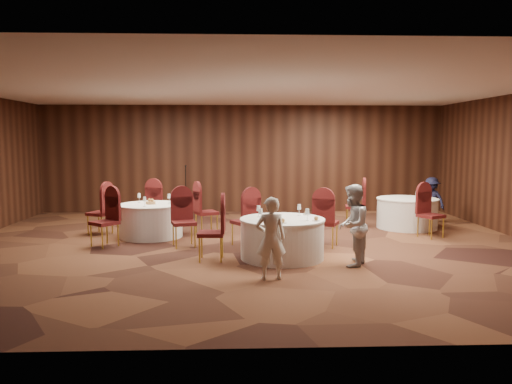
{
  "coord_description": "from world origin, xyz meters",
  "views": [
    {
      "loc": [
        -0.19,
        -10.01,
        2.17
      ],
      "look_at": [
        0.2,
        0.2,
        1.1
      ],
      "focal_mm": 35.0,
      "sensor_mm": 36.0,
      "label": 1
    }
  ],
  "objects_px": {
    "table_left": "(151,220)",
    "woman_a": "(271,238)",
    "man_c": "(431,200)",
    "table_main": "(282,238)",
    "mic_stand": "(186,203)",
    "table_right": "(407,213)",
    "woman_b": "(352,225)"
  },
  "relations": [
    {
      "from": "table_left",
      "to": "woman_a",
      "type": "distance_m",
      "value": 4.32
    },
    {
      "from": "table_left",
      "to": "man_c",
      "type": "distance_m",
      "value": 7.26
    },
    {
      "from": "table_main",
      "to": "mic_stand",
      "type": "height_order",
      "value": "mic_stand"
    },
    {
      "from": "mic_stand",
      "to": "woman_a",
      "type": "relative_size",
      "value": 1.13
    },
    {
      "from": "table_right",
      "to": "mic_stand",
      "type": "height_order",
      "value": "mic_stand"
    },
    {
      "from": "table_main",
      "to": "woman_a",
      "type": "xyz_separation_m",
      "value": [
        -0.31,
        -1.39,
        0.28
      ]
    },
    {
      "from": "woman_b",
      "to": "man_c",
      "type": "relative_size",
      "value": 1.19
    },
    {
      "from": "mic_stand",
      "to": "man_c",
      "type": "distance_m",
      "value": 6.64
    },
    {
      "from": "woman_a",
      "to": "mic_stand",
      "type": "bearing_deg",
      "value": -78.0
    },
    {
      "from": "table_main",
      "to": "table_left",
      "type": "bearing_deg",
      "value": 141.96
    },
    {
      "from": "woman_b",
      "to": "mic_stand",
      "type": "bearing_deg",
      "value": -121.78
    },
    {
      "from": "table_main",
      "to": "table_right",
      "type": "height_order",
      "value": "same"
    },
    {
      "from": "table_right",
      "to": "man_c",
      "type": "bearing_deg",
      "value": 41.58
    },
    {
      "from": "woman_a",
      "to": "man_c",
      "type": "height_order",
      "value": "woman_a"
    },
    {
      "from": "table_main",
      "to": "man_c",
      "type": "relative_size",
      "value": 1.3
    },
    {
      "from": "table_main",
      "to": "table_left",
      "type": "relative_size",
      "value": 1.09
    },
    {
      "from": "table_right",
      "to": "woman_b",
      "type": "height_order",
      "value": "woman_b"
    },
    {
      "from": "table_left",
      "to": "man_c",
      "type": "relative_size",
      "value": 1.2
    },
    {
      "from": "table_main",
      "to": "woman_a",
      "type": "distance_m",
      "value": 1.45
    },
    {
      "from": "mic_stand",
      "to": "man_c",
      "type": "relative_size",
      "value": 1.24
    },
    {
      "from": "mic_stand",
      "to": "table_left",
      "type": "bearing_deg",
      "value": -100.18
    },
    {
      "from": "table_main",
      "to": "woman_b",
      "type": "bearing_deg",
      "value": -27.23
    },
    {
      "from": "table_main",
      "to": "table_right",
      "type": "xyz_separation_m",
      "value": [
        3.37,
        3.04,
        0.0
      ]
    },
    {
      "from": "man_c",
      "to": "table_left",
      "type": "bearing_deg",
      "value": -110.72
    },
    {
      "from": "woman_b",
      "to": "table_right",
      "type": "bearing_deg",
      "value": 175.33
    },
    {
      "from": "table_right",
      "to": "woman_b",
      "type": "distance_m",
      "value": 4.27
    },
    {
      "from": "woman_b",
      "to": "table_left",
      "type": "bearing_deg",
      "value": -98.47
    },
    {
      "from": "table_right",
      "to": "woman_b",
      "type": "xyz_separation_m",
      "value": [
        -2.21,
        -3.63,
        0.33
      ]
    },
    {
      "from": "mic_stand",
      "to": "woman_a",
      "type": "bearing_deg",
      "value": -72.91
    },
    {
      "from": "table_left",
      "to": "mic_stand",
      "type": "relative_size",
      "value": 0.97
    },
    {
      "from": "mic_stand",
      "to": "man_c",
      "type": "xyz_separation_m",
      "value": [
        6.55,
        -1.09,
        0.18
      ]
    },
    {
      "from": "mic_stand",
      "to": "woman_b",
      "type": "distance_m",
      "value": 6.52
    }
  ]
}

